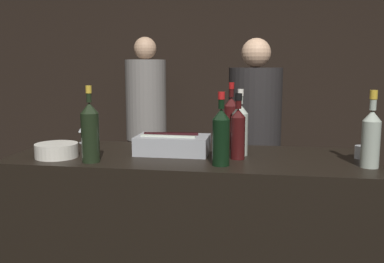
% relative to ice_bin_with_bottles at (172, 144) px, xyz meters
% --- Properties ---
extents(wall_back_chalkboard, '(6.40, 0.06, 2.80)m').
position_rel_ice_bin_with_bottles_xyz_m(wall_back_chalkboard, '(0.11, 2.35, 0.28)').
color(wall_back_chalkboard, black).
rests_on(wall_back_chalkboard, ground_plane).
extents(bar_counter, '(1.84, 0.68, 1.06)m').
position_rel_ice_bin_with_bottles_xyz_m(bar_counter, '(0.11, -0.03, -0.59)').
color(bar_counter, black).
rests_on(bar_counter, ground_plane).
extents(ice_bin_with_bottles, '(0.38, 0.22, 0.11)m').
position_rel_ice_bin_with_bottles_xyz_m(ice_bin_with_bottles, '(0.00, 0.00, 0.00)').
color(ice_bin_with_bottles, '#9EA0A5').
rests_on(ice_bin_with_bottles, bar_counter).
extents(bowl_white, '(0.21, 0.21, 0.07)m').
position_rel_ice_bin_with_bottles_xyz_m(bowl_white, '(-0.56, -0.18, -0.02)').
color(bowl_white, silver).
rests_on(bowl_white, bar_counter).
extents(wine_glass, '(0.08, 0.08, 0.13)m').
position_rel_ice_bin_with_bottles_xyz_m(wine_glass, '(-0.58, 0.22, 0.04)').
color(wine_glass, silver).
rests_on(wine_glass, bar_counter).
extents(candle_votive, '(0.06, 0.06, 0.06)m').
position_rel_ice_bin_with_bottles_xyz_m(candle_votive, '(0.96, 0.04, -0.02)').
color(candle_votive, silver).
rests_on(candle_votive, bar_counter).
extents(rose_wine_bottle, '(0.08, 0.08, 0.35)m').
position_rel_ice_bin_with_bottles_xyz_m(rose_wine_bottle, '(0.95, -0.15, 0.09)').
color(rose_wine_bottle, '#9EA899').
rests_on(rose_wine_bottle, bar_counter).
extents(white_wine_bottle, '(0.08, 0.08, 0.34)m').
position_rel_ice_bin_with_bottles_xyz_m(white_wine_bottle, '(0.35, 0.02, 0.09)').
color(white_wine_bottle, '#9EA899').
rests_on(white_wine_bottle, bar_counter).
extents(red_wine_bottle_tall, '(0.08, 0.08, 0.37)m').
position_rel_ice_bin_with_bottles_xyz_m(red_wine_bottle_tall, '(0.29, 0.22, 0.10)').
color(red_wine_bottle_tall, '#380F0F').
rests_on(red_wine_bottle_tall, bar_counter).
extents(red_wine_bottle_burgundy, '(0.08, 0.08, 0.34)m').
position_rel_ice_bin_with_bottles_xyz_m(red_wine_bottle_burgundy, '(0.28, -0.22, 0.09)').
color(red_wine_bottle_burgundy, black).
rests_on(red_wine_bottle_burgundy, bar_counter).
extents(red_wine_bottle_black_foil, '(0.07, 0.07, 0.33)m').
position_rel_ice_bin_with_bottles_xyz_m(red_wine_bottle_black_foil, '(0.35, -0.07, 0.09)').
color(red_wine_bottle_black_foil, '#380F0F').
rests_on(red_wine_bottle_black_foil, bar_counter).
extents(champagne_bottle, '(0.09, 0.09, 0.37)m').
position_rel_ice_bin_with_bottles_xyz_m(champagne_bottle, '(-0.34, -0.26, 0.10)').
color(champagne_bottle, black).
rests_on(champagne_bottle, bar_counter).
extents(person_in_hoodie, '(0.39, 0.39, 1.72)m').
position_rel_ice_bin_with_bottles_xyz_m(person_in_hoodie, '(0.41, 0.97, -0.16)').
color(person_in_hoodie, black).
rests_on(person_in_hoodie, ground_plane).
extents(person_blond_tee, '(0.38, 0.38, 1.79)m').
position_rel_ice_bin_with_bottles_xyz_m(person_blond_tee, '(-0.63, 1.76, -0.12)').
color(person_blond_tee, black).
rests_on(person_blond_tee, ground_plane).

